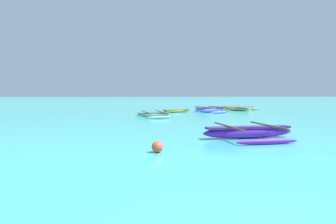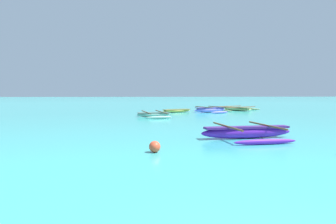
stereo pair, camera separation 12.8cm
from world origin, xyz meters
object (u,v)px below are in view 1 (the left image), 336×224
object	(u,v)px
moored_boat_1	(210,110)
mooring_buoy_0	(157,147)
moored_boat_0	(234,109)
moored_boat_3	(248,132)
moored_boat_4	(176,111)
moored_boat_2	(154,114)

from	to	relation	value
moored_boat_1	mooring_buoy_0	bearing A→B (deg)	-129.14
moored_boat_1	moored_boat_0	bearing A→B (deg)	20.35
moored_boat_0	moored_boat_3	size ratio (longest dim) A/B	1.43
moored_boat_4	mooring_buoy_0	size ratio (longest dim) A/B	8.05
moored_boat_0	moored_boat_3	world-z (taller)	moored_boat_3
moored_boat_0	moored_boat_3	bearing A→B (deg)	-49.18
moored_boat_0	moored_boat_1	xyz separation A→B (m)	(-3.06, -2.69, 0.06)
moored_boat_1	moored_boat_3	size ratio (longest dim) A/B	0.92
moored_boat_2	moored_boat_1	bearing A→B (deg)	29.31
moored_boat_0	moored_boat_4	bearing A→B (deg)	-102.73
moored_boat_3	moored_boat_4	xyz separation A→B (m)	(-0.98, 15.48, -0.08)
moored_boat_0	moored_boat_3	xyz separation A→B (m)	(-5.09, -17.74, 0.05)
moored_boat_1	moored_boat_2	distance (m)	6.73
mooring_buoy_0	moored_boat_1	bearing A→B (deg)	71.81
moored_boat_0	moored_boat_1	distance (m)	4.07
moored_boat_0	moored_boat_4	world-z (taller)	moored_boat_0
moored_boat_1	moored_boat_4	world-z (taller)	moored_boat_1
mooring_buoy_0	moored_boat_0	bearing A→B (deg)	66.43
moored_boat_1	moored_boat_2	world-z (taller)	moored_boat_1
moored_boat_2	moored_boat_0	bearing A→B (deg)	30.40
moored_boat_4	mooring_buoy_0	world-z (taller)	mooring_buoy_0
moored_boat_4	moored_boat_1	bearing A→B (deg)	-32.37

